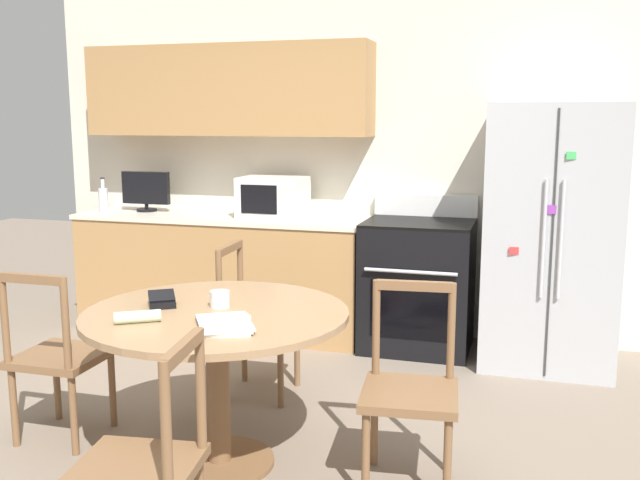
% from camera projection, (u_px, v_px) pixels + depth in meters
% --- Properties ---
extents(back_wall, '(5.20, 0.44, 2.60)m').
position_uv_depth(back_wall, '(331.00, 142.00, 5.42)').
color(back_wall, silver).
rests_on(back_wall, ground_plane).
extents(kitchen_counter, '(2.27, 0.64, 0.90)m').
position_uv_depth(kitchen_counter, '(224.00, 272.00, 5.53)').
color(kitchen_counter, '#AD7F4C').
rests_on(kitchen_counter, ground_plane).
extents(refrigerator, '(0.84, 0.78, 1.73)m').
position_uv_depth(refrigerator, '(550.00, 236.00, 4.70)').
color(refrigerator, '#B2B5BA').
rests_on(refrigerator, ground_plane).
extents(oven_range, '(0.76, 0.68, 1.08)m').
position_uv_depth(oven_range, '(418.00, 284.00, 5.07)').
color(oven_range, black).
rests_on(oven_range, ground_plane).
extents(microwave, '(0.48, 0.37, 0.30)m').
position_uv_depth(microwave, '(273.00, 197.00, 5.33)').
color(microwave, white).
rests_on(microwave, kitchen_counter).
extents(countertop_tv, '(0.40, 0.16, 0.32)m').
position_uv_depth(countertop_tv, '(146.00, 190.00, 5.65)').
color(countertop_tv, black).
rests_on(countertop_tv, kitchen_counter).
extents(counter_bottle, '(0.07, 0.07, 0.27)m').
position_uv_depth(counter_bottle, '(103.00, 199.00, 5.62)').
color(counter_bottle, silver).
rests_on(counter_bottle, kitchen_counter).
extents(dining_table, '(1.23, 1.23, 0.76)m').
position_uv_depth(dining_table, '(217.00, 341.00, 3.31)').
color(dining_table, '#997551').
rests_on(dining_table, ground_plane).
extents(dining_chair_left, '(0.43, 0.43, 0.90)m').
position_uv_depth(dining_chair_left, '(58.00, 358.00, 3.62)').
color(dining_chair_left, brown).
rests_on(dining_chair_left, ground_plane).
extents(dining_chair_right, '(0.46, 0.46, 0.90)m').
position_uv_depth(dining_chair_right, '(410.00, 391.00, 3.17)').
color(dining_chair_right, brown).
rests_on(dining_chair_right, ground_plane).
extents(dining_chair_far, '(0.44, 0.44, 0.90)m').
position_uv_depth(dining_chair_far, '(256.00, 323.00, 4.22)').
color(dining_chair_far, brown).
rests_on(dining_chair_far, ground_plane).
extents(dining_chair_near, '(0.47, 0.47, 0.90)m').
position_uv_depth(dining_chair_near, '(143.00, 470.00, 2.46)').
color(dining_chair_near, brown).
rests_on(dining_chair_near, ground_plane).
extents(candle_glass, '(0.09, 0.09, 0.08)m').
position_uv_depth(candle_glass, '(220.00, 300.00, 3.34)').
color(candle_glass, silver).
rests_on(candle_glass, dining_table).
extents(folded_napkin, '(0.20, 0.15, 0.05)m').
position_uv_depth(folded_napkin, '(138.00, 317.00, 3.09)').
color(folded_napkin, beige).
rests_on(folded_napkin, dining_table).
extents(wallet, '(0.17, 0.17, 0.07)m').
position_uv_depth(wallet, '(162.00, 301.00, 3.36)').
color(wallet, black).
rests_on(wallet, dining_table).
extents(mail_stack, '(0.34, 0.37, 0.02)m').
position_uv_depth(mail_stack, '(225.00, 324.00, 3.02)').
color(mail_stack, white).
rests_on(mail_stack, dining_table).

